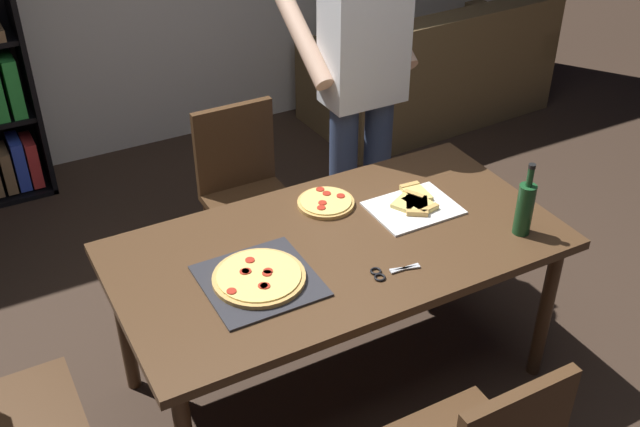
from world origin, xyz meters
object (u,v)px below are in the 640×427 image
object	(u,v)px
chair_far_side	(244,184)
person_serving_pizza	(361,90)
wine_bottle	(525,207)
kitchen_scissors	(388,272)
couch	(431,77)
pepperoni_pizza_on_tray	(259,279)
dining_table	(338,256)
second_pizza_plain	(326,203)

from	to	relation	value
chair_far_side	person_serving_pizza	bearing A→B (deg)	-22.23
wine_bottle	kitchen_scissors	distance (m)	0.63
couch	person_serving_pizza	xyz separation A→B (m)	(-1.36, -1.25, 0.70)
pepperoni_pizza_on_tray	chair_far_side	bearing A→B (deg)	69.87
dining_table	chair_far_side	size ratio (longest dim) A/B	1.98
pepperoni_pizza_on_tray	second_pizza_plain	bearing A→B (deg)	36.11
wine_bottle	kitchen_scissors	size ratio (longest dim) A/B	1.60
person_serving_pizza	pepperoni_pizza_on_tray	distance (m)	1.25
dining_table	couch	xyz separation A→B (m)	(1.90, 1.99, -0.38)
dining_table	wine_bottle	xyz separation A→B (m)	(0.68, -0.29, 0.19)
dining_table	kitchen_scissors	xyz separation A→B (m)	(0.07, -0.26, 0.08)
pepperoni_pizza_on_tray	wine_bottle	bearing A→B (deg)	-11.21
second_pizza_plain	kitchen_scissors	bearing A→B (deg)	-92.59
couch	person_serving_pizza	distance (m)	1.98
second_pizza_plain	couch	bearing A→B (deg)	43.54
chair_far_side	couch	size ratio (longest dim) A/B	0.52
person_serving_pizza	wine_bottle	size ratio (longest dim) A/B	5.54
dining_table	person_serving_pizza	distance (m)	0.96
person_serving_pizza	kitchen_scissors	distance (m)	1.13
couch	kitchen_scissors	bearing A→B (deg)	-129.27
chair_far_side	pepperoni_pizza_on_tray	xyz separation A→B (m)	(-0.38, -1.03, 0.25)
person_serving_pizza	second_pizza_plain	size ratio (longest dim) A/B	7.17
person_serving_pizza	kitchen_scissors	size ratio (longest dim) A/B	8.87
couch	kitchen_scissors	world-z (taller)	couch
kitchen_scissors	chair_far_side	bearing A→B (deg)	93.09
chair_far_side	second_pizza_plain	world-z (taller)	chair_far_side
wine_bottle	second_pizza_plain	distance (m)	0.82
wine_bottle	kitchen_scissors	world-z (taller)	wine_bottle
pepperoni_pizza_on_tray	second_pizza_plain	distance (m)	0.58
kitchen_scissors	second_pizza_plain	distance (m)	0.52
pepperoni_pizza_on_tray	wine_bottle	size ratio (longest dim) A/B	1.29
person_serving_pizza	pepperoni_pizza_on_tray	world-z (taller)	person_serving_pizza
dining_table	wine_bottle	bearing A→B (deg)	-22.93
dining_table	second_pizza_plain	size ratio (longest dim) A/B	7.29
chair_far_side	second_pizza_plain	distance (m)	0.74
dining_table	second_pizza_plain	world-z (taller)	second_pizza_plain
couch	second_pizza_plain	bearing A→B (deg)	-136.46
dining_table	person_serving_pizza	world-z (taller)	person_serving_pizza
couch	person_serving_pizza	bearing A→B (deg)	-137.46
chair_far_side	kitchen_scissors	bearing A→B (deg)	-86.91
couch	person_serving_pizza	world-z (taller)	person_serving_pizza
dining_table	couch	world-z (taller)	couch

